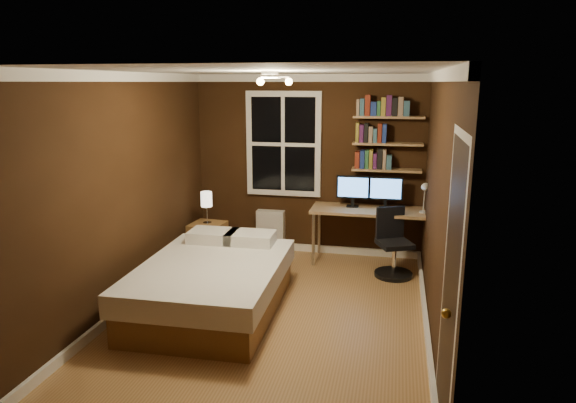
% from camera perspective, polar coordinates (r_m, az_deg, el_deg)
% --- Properties ---
extents(floor, '(4.20, 4.20, 0.00)m').
position_cam_1_polar(floor, '(5.60, -1.57, -12.19)').
color(floor, olive).
rests_on(floor, ground).
extents(wall_back, '(3.20, 0.04, 2.50)m').
position_cam_1_polar(wall_back, '(7.21, 2.29, 3.98)').
color(wall_back, black).
rests_on(wall_back, ground).
extents(wall_left, '(0.04, 4.20, 2.50)m').
position_cam_1_polar(wall_left, '(5.78, -17.28, 1.09)').
color(wall_left, black).
rests_on(wall_left, ground).
extents(wall_right, '(0.04, 4.20, 2.50)m').
position_cam_1_polar(wall_right, '(5.07, 16.21, -0.47)').
color(wall_right, black).
rests_on(wall_right, ground).
extents(ceiling, '(3.20, 4.20, 0.02)m').
position_cam_1_polar(ceiling, '(5.07, -1.76, 14.30)').
color(ceiling, white).
rests_on(ceiling, wall_back).
extents(window, '(1.06, 0.06, 1.46)m').
position_cam_1_polar(window, '(7.21, -0.50, 6.39)').
color(window, white).
rests_on(window, wall_back).
extents(door, '(0.03, 0.82, 2.05)m').
position_cam_1_polar(door, '(3.66, 17.44, -9.52)').
color(door, black).
rests_on(door, ground).
extents(door_knob, '(0.06, 0.06, 0.06)m').
position_cam_1_polar(door_knob, '(3.39, 17.18, -11.81)').
color(door_knob, gold).
rests_on(door_knob, door).
extents(ceiling_fixture, '(0.44, 0.44, 0.18)m').
position_cam_1_polar(ceiling_fixture, '(4.97, -2.03, 13.17)').
color(ceiling_fixture, beige).
rests_on(ceiling_fixture, ceiling).
extents(bookshelf_lower, '(0.92, 0.22, 0.03)m').
position_cam_1_polar(bookshelf_lower, '(7.00, 10.88, 3.47)').
color(bookshelf_lower, '#9D7B4C').
rests_on(bookshelf_lower, wall_back).
extents(books_row_lower, '(0.48, 0.16, 0.23)m').
position_cam_1_polar(books_row_lower, '(6.98, 10.93, 4.52)').
color(books_row_lower, maroon).
rests_on(books_row_lower, bookshelf_lower).
extents(bookshelf_middle, '(0.92, 0.22, 0.03)m').
position_cam_1_polar(bookshelf_middle, '(6.95, 11.01, 6.31)').
color(bookshelf_middle, '#9D7B4C').
rests_on(bookshelf_middle, wall_back).
extents(books_row_middle, '(0.42, 0.16, 0.23)m').
position_cam_1_polar(books_row_middle, '(6.93, 11.06, 7.38)').
color(books_row_middle, navy).
rests_on(books_row_middle, bookshelf_middle).
extents(bookshelf_upper, '(0.92, 0.22, 0.03)m').
position_cam_1_polar(bookshelf_upper, '(6.92, 11.14, 9.19)').
color(bookshelf_upper, '#9D7B4C').
rests_on(bookshelf_upper, wall_back).
extents(books_row_upper, '(0.60, 0.16, 0.23)m').
position_cam_1_polar(books_row_upper, '(6.91, 11.18, 10.27)').
color(books_row_upper, '#2A623B').
rests_on(books_row_upper, bookshelf_upper).
extents(bed, '(1.46, 2.00, 0.67)m').
position_cam_1_polar(bed, '(5.60, -8.38, -9.15)').
color(bed, brown).
rests_on(bed, ground).
extents(nightstand, '(0.47, 0.47, 0.54)m').
position_cam_1_polar(nightstand, '(7.09, -8.88, -4.49)').
color(nightstand, brown).
rests_on(nightstand, ground).
extents(bedside_lamp, '(0.15, 0.15, 0.44)m').
position_cam_1_polar(bedside_lamp, '(6.96, -9.02, -0.68)').
color(bedside_lamp, white).
rests_on(bedside_lamp, nightstand).
extents(radiator, '(0.40, 0.14, 0.60)m').
position_cam_1_polar(radiator, '(7.43, -1.94, -3.27)').
color(radiator, beige).
rests_on(radiator, ground).
extents(desk, '(1.58, 0.59, 0.75)m').
position_cam_1_polar(desk, '(6.93, 9.17, -1.32)').
color(desk, '#9D7B4C').
rests_on(desk, ground).
extents(monitor_left, '(0.45, 0.12, 0.43)m').
position_cam_1_polar(monitor_left, '(6.95, 7.23, 1.13)').
color(monitor_left, black).
rests_on(monitor_left, desk).
extents(monitor_right, '(0.45, 0.12, 0.43)m').
position_cam_1_polar(monitor_right, '(6.93, 10.79, 0.97)').
color(monitor_right, black).
rests_on(monitor_right, desk).
extents(desk_lamp, '(0.14, 0.32, 0.44)m').
position_cam_1_polar(desk_lamp, '(6.73, 14.93, 0.44)').
color(desk_lamp, silver).
rests_on(desk_lamp, desk).
extents(office_chair, '(0.51, 0.51, 0.86)m').
position_cam_1_polar(office_chair, '(6.63, 11.59, -5.47)').
color(office_chair, black).
rests_on(office_chair, ground).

